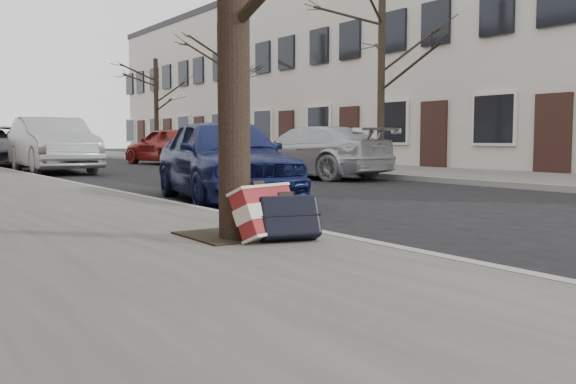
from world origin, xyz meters
TOP-DOWN VIEW (x-y plane):
  - ground at (0.00, 0.00)m, footprint 120.00×120.00m
  - far_sidewalk at (7.80, 15.00)m, footprint 4.00×70.00m
  - house_far at (13.15, 16.00)m, footprint 6.70×40.00m
  - dirt_patch at (-2.00, 1.20)m, footprint 0.85×0.85m
  - suitcase_red at (-1.91, 0.83)m, footprint 0.67×0.49m
  - suitcase_navy at (-1.79, 0.69)m, footprint 0.56×0.41m
  - car_near_front at (-0.02, 5.09)m, footprint 2.35×4.11m
  - car_near_mid at (-0.07, 15.33)m, footprint 1.81×4.86m
  - car_near_back at (-0.35, 21.24)m, footprint 2.58×5.20m
  - car_far_front at (4.55, 9.17)m, footprint 2.67×4.63m
  - car_far_back at (4.97, 18.90)m, footprint 2.27×4.34m
  - tree_far_a at (7.20, 9.54)m, footprint 0.20×0.20m
  - tree_far_b at (7.20, 18.83)m, footprint 0.24×0.24m
  - tree_far_c at (7.20, 25.34)m, footprint 0.22×0.22m

SIDE VIEW (x-z plane):
  - ground at x=0.00m, z-range 0.00..0.00m
  - far_sidewalk at x=7.80m, z-range 0.00..0.12m
  - dirt_patch at x=-2.00m, z-range 0.12..0.14m
  - suitcase_navy at x=-1.79m, z-range 0.12..0.52m
  - suitcase_red at x=-1.91m, z-range 0.12..0.58m
  - car_far_front at x=4.55m, z-range 0.00..1.26m
  - car_near_front at x=-0.02m, z-range 0.00..1.32m
  - car_far_back at x=4.97m, z-range 0.00..1.41m
  - car_near_back at x=-0.35m, z-range 0.00..1.42m
  - car_near_mid at x=-0.07m, z-range 0.00..1.59m
  - tree_far_c at x=7.20m, z-range 0.12..4.76m
  - tree_far_a at x=7.20m, z-range 0.12..5.25m
  - tree_far_b at x=7.20m, z-range 0.12..5.46m
  - house_far at x=13.15m, z-range 0.00..7.20m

